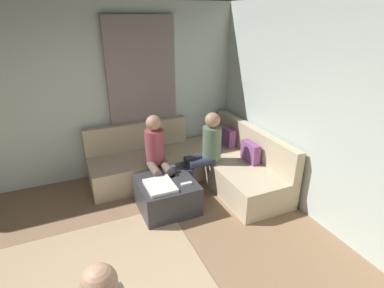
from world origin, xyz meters
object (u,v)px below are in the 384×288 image
at_px(ottoman, 167,195).
at_px(person_on_couch_back, 206,148).
at_px(sectional_couch, 195,164).
at_px(coffee_mug, 173,169).
at_px(person_on_couch_side, 157,153).
at_px(game_remote, 186,184).

relative_size(ottoman, person_on_couch_back, 0.63).
xyz_separation_m(sectional_couch, coffee_mug, (0.35, -0.50, 0.19)).
bearing_deg(ottoman, sectional_couch, 129.85).
xyz_separation_m(sectional_couch, ottoman, (0.57, -0.68, -0.07)).
bearing_deg(sectional_couch, ottoman, -50.15).
distance_m(ottoman, person_on_couch_side, 0.61).
relative_size(ottoman, coffee_mug, 8.00).
height_order(ottoman, person_on_couch_back, person_on_couch_back).
distance_m(sectional_couch, person_on_couch_back, 0.47).
bearing_deg(person_on_couch_side, sectional_couch, -167.46).
bearing_deg(person_on_couch_back, game_remote, 132.24).
height_order(ottoman, coffee_mug, coffee_mug).
height_order(sectional_couch, game_remote, sectional_couch).
xyz_separation_m(ottoman, coffee_mug, (-0.22, 0.18, 0.26)).
bearing_deg(person_on_couch_side, ottoman, 87.62).
height_order(person_on_couch_back, person_on_couch_side, same).
bearing_deg(person_on_couch_side, game_remote, 108.62).
xyz_separation_m(ottoman, person_on_couch_side, (-0.42, 0.02, 0.45)).
bearing_deg(coffee_mug, sectional_couch, 124.82).
bearing_deg(sectional_couch, person_on_couch_back, 11.13).
bearing_deg(coffee_mug, person_on_couch_side, -141.04).
bearing_deg(coffee_mug, person_on_couch_back, 97.06).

